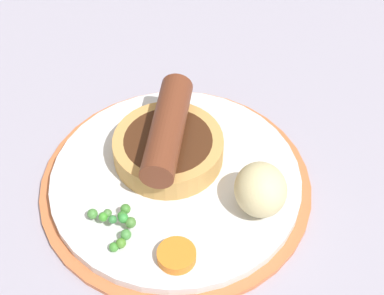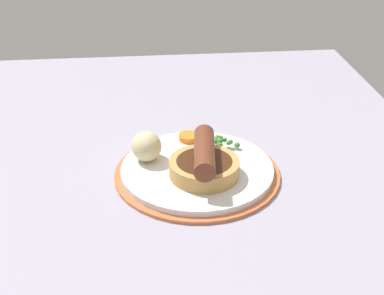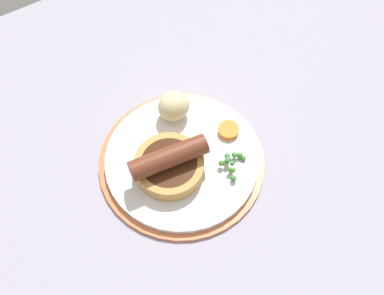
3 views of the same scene
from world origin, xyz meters
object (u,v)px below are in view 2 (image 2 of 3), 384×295
object	(u,v)px
dinner_plate	(197,171)
sausage_pudding	(205,164)
carrot_slice_2	(189,137)
potato_chunk_1	(146,146)
pea_pile	(222,141)

from	to	relation	value
dinner_plate	sausage_pudding	distance (cm)	3.91
sausage_pudding	carrot_slice_2	xyz separation A→B (cm)	(10.98, 1.23, -1.51)
potato_chunk_1	carrot_slice_2	size ratio (longest dim) A/B	1.54
sausage_pudding	potato_chunk_1	size ratio (longest dim) A/B	2.34
potato_chunk_1	sausage_pudding	bearing A→B (deg)	-124.42
dinner_plate	potato_chunk_1	bearing A→B (deg)	68.50
potato_chunk_1	carrot_slice_2	xyz separation A→B (cm)	(5.49, -6.78, -1.78)
potato_chunk_1	carrot_slice_2	bearing A→B (deg)	-50.99
dinner_plate	sausage_pudding	size ratio (longest dim) A/B	2.13
sausage_pudding	carrot_slice_2	distance (cm)	11.15
carrot_slice_2	sausage_pudding	bearing A→B (deg)	-173.63
dinner_plate	potato_chunk_1	world-z (taller)	potato_chunk_1
pea_pile	dinner_plate	bearing A→B (deg)	141.42
dinner_plate	sausage_pudding	xyz separation A→B (cm)	(-2.63, -0.74, 2.79)
dinner_plate	pea_pile	xyz separation A→B (cm)	(5.68, -4.53, 1.74)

